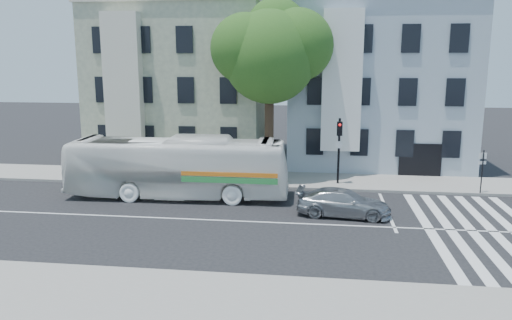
# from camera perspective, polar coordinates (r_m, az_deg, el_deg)

# --- Properties ---
(ground) EXTENTS (120.00, 120.00, 0.00)m
(ground) POSITION_cam_1_polar(r_m,az_deg,el_deg) (23.21, -0.68, -7.06)
(ground) COLOR black
(ground) RESTS_ON ground
(sidewalk_far) EXTENTS (80.00, 4.00, 0.15)m
(sidewalk_far) POSITION_cam_1_polar(r_m,az_deg,el_deg) (30.83, 1.39, -2.25)
(sidewalk_far) COLOR gray
(sidewalk_far) RESTS_ON ground
(sidewalk_near) EXTENTS (80.00, 4.00, 0.15)m
(sidewalk_near) POSITION_cam_1_polar(r_m,az_deg,el_deg) (15.90, -4.84, -15.87)
(sidewalk_near) COLOR gray
(sidewalk_near) RESTS_ON ground
(building_left) EXTENTS (12.00, 10.00, 11.00)m
(building_left) POSITION_cam_1_polar(r_m,az_deg,el_deg) (38.20, -8.07, 8.52)
(building_left) COLOR gray
(building_left) RESTS_ON ground
(building_right) EXTENTS (12.00, 10.00, 11.00)m
(building_right) POSITION_cam_1_polar(r_m,az_deg,el_deg) (37.06, 13.53, 8.23)
(building_right) COLOR #9DA8BB
(building_right) RESTS_ON ground
(street_tree) EXTENTS (7.30, 5.90, 11.10)m
(street_tree) POSITION_cam_1_polar(r_m,az_deg,el_deg) (30.69, 1.72, 12.30)
(street_tree) COLOR #2D2116
(street_tree) RESTS_ON ground
(bus) EXTENTS (3.16, 11.99, 3.32)m
(bus) POSITION_cam_1_polar(r_m,az_deg,el_deg) (27.19, -8.94, -0.82)
(bus) COLOR white
(bus) RESTS_ON ground
(sedan) EXTENTS (2.22, 4.60, 1.29)m
(sedan) POSITION_cam_1_polar(r_m,az_deg,el_deg) (24.24, 9.96, -4.83)
(sedan) COLOR #A5A7AC
(sedan) RESTS_ON ground
(hedge) EXTENTS (8.13, 4.15, 0.70)m
(hedge) POSITION_cam_1_polar(r_m,az_deg,el_deg) (31.25, -12.65, -1.54)
(hedge) COLOR #29541B
(hedge) RESTS_ON sidewalk_far
(traffic_signal) EXTENTS (0.41, 0.52, 4.02)m
(traffic_signal) POSITION_cam_1_polar(r_m,az_deg,el_deg) (29.44, 9.48, 1.95)
(traffic_signal) COLOR black
(traffic_signal) RESTS_ON ground
(far_sign_pole) EXTENTS (0.43, 0.20, 2.39)m
(far_sign_pole) POSITION_cam_1_polar(r_m,az_deg,el_deg) (29.87, 24.45, -0.59)
(far_sign_pole) COLOR black
(far_sign_pole) RESTS_ON sidewalk_far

